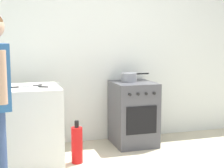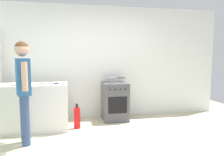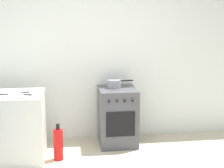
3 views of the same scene
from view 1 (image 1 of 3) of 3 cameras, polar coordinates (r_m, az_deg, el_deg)
The scene contains 8 objects.
back_wall at distance 4.79m, azimuth -1.87°, elevation 6.05°, with size 6.00×0.10×2.60m, color silver.
counter_unit at distance 4.00m, azimuth -18.01°, elevation -7.02°, with size 1.30×0.70×0.90m, color silver.
oven_left at distance 4.66m, azimuth 3.56°, elevation -4.87°, with size 0.55×0.62×0.85m.
pot at distance 4.61m, azimuth 2.86°, elevation 1.14°, with size 0.39×0.21×0.12m.
knife_chef at distance 3.86m, azimuth -12.56°, elevation -0.46°, with size 0.29×0.16×0.01m.
knife_bread at distance 4.03m, azimuth -10.96°, elevation -0.09°, with size 0.33×0.19×0.01m.
knife_carving at distance 3.89m, azimuth -14.63°, elevation -0.47°, with size 0.33×0.06×0.01m.
fire_extinguisher at distance 4.04m, azimuth -5.84°, elevation -9.99°, with size 0.13×0.13×0.50m.
Camera 1 is at (-1.25, -2.67, 1.45)m, focal length 55.00 mm.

